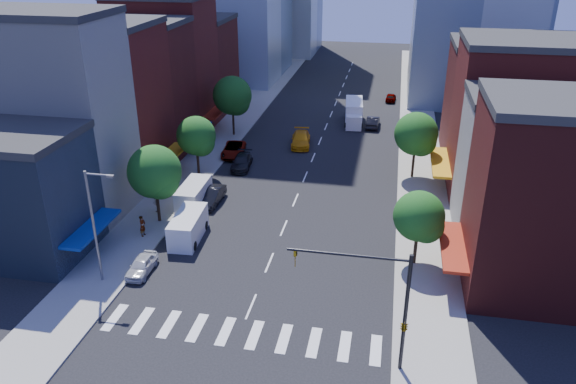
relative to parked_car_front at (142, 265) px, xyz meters
name	(u,v)px	position (x,y,z in m)	size (l,w,h in m)	color
ground	(251,307)	(9.50, -2.71, -0.65)	(220.00, 220.00, 0.00)	black
sidewalk_left	(235,125)	(-3.00, 37.29, -0.58)	(5.00, 120.00, 0.15)	gray
sidewalk_right	(419,136)	(22.00, 37.29, -0.58)	(5.00, 120.00, 0.15)	gray
crosswalk	(240,333)	(9.50, -5.71, -0.65)	(19.00, 3.00, 0.01)	silver
bldg_left_0	(9,196)	(-11.50, 1.29, 4.35)	(12.00, 8.00, 10.00)	#2B3648
bldg_left_1	(56,119)	(-11.50, 9.29, 8.35)	(12.00, 8.00, 18.00)	#B4B0A6
bldg_left_2	(103,105)	(-11.50, 17.79, 7.35)	(12.00, 9.00, 16.00)	maroon
bldg_left_3	(138,89)	(-11.50, 26.29, 6.85)	(12.00, 8.00, 15.00)	#4D1513
bldg_left_4	(165,66)	(-11.50, 34.79, 7.85)	(12.00, 9.00, 17.00)	maroon
bldg_left_5	(191,66)	(-11.50, 44.29, 5.85)	(12.00, 10.00, 13.00)	#4D1513
bldg_right_0	(561,204)	(30.50, 3.79, 6.35)	(12.00, 9.00, 14.00)	#4D1513
bldg_right_1	(534,171)	(30.50, 12.29, 5.35)	(12.00, 8.00, 12.00)	#B4B0A6
bldg_right_2	(518,122)	(30.50, 21.29, 6.85)	(12.00, 10.00, 15.00)	maroon
bldg_right_3	(501,105)	(30.50, 31.29, 5.85)	(12.00, 10.00, 13.00)	#4D1513
traffic_signal	(396,313)	(19.44, -7.21, 3.50)	(7.24, 2.24, 8.00)	black
streetlight	(95,220)	(-2.31, -1.71, 4.62)	(2.25, 0.25, 9.00)	slate
tree_left_near	(156,174)	(-1.85, 8.21, 4.21)	(4.80, 4.80, 7.30)	black
tree_left_mid	(197,137)	(-1.85, 19.21, 3.87)	(4.20, 4.20, 6.65)	black
tree_left_far	(233,97)	(-1.85, 33.21, 4.55)	(5.00, 5.00, 7.75)	black
tree_right_near	(421,219)	(21.15, 5.21, 3.54)	(4.00, 4.00, 6.20)	black
tree_right_far	(417,136)	(21.15, 23.21, 4.21)	(4.60, 4.60, 7.20)	black
parked_car_front	(142,265)	(0.00, 0.00, 0.00)	(1.54, 3.83, 1.31)	#BCBDC1
parked_car_second	(212,196)	(1.52, 13.02, 0.12)	(1.63, 4.68, 1.54)	black
parked_car_third	(234,150)	(0.00, 26.18, 0.08)	(2.44, 5.30, 1.47)	#999999
parked_car_rear	(242,162)	(2.00, 22.56, 0.06)	(2.01, 4.95, 1.44)	black
cargo_van_near	(188,228)	(1.74, 5.71, 0.50)	(2.53, 5.58, 2.32)	silver
cargo_van_far	(193,196)	(0.00, 12.02, 0.49)	(2.30, 5.45, 2.30)	silver
taxi	(301,139)	(7.34, 31.12, 0.16)	(2.26, 5.57, 1.62)	orange
traffic_car_oncoming	(373,122)	(15.83, 40.34, 0.10)	(1.59, 4.57, 1.50)	black
traffic_car_far	(391,97)	(17.95, 54.21, -0.02)	(1.50, 3.74, 1.27)	#999999
box_truck	(354,113)	(13.07, 41.67, 0.80)	(2.89, 7.78, 3.07)	white
pedestrian_near	(143,226)	(-2.28, 5.36, 0.45)	(0.70, 0.46, 1.91)	#999999
pedestrian_far	(156,203)	(-3.06, 10.10, 0.34)	(0.82, 0.64, 1.69)	#999999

